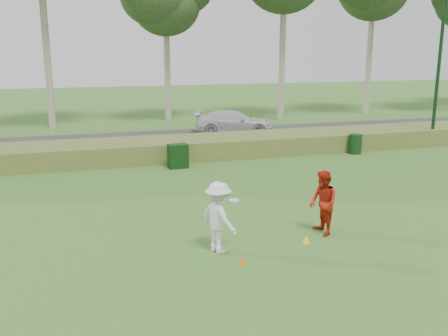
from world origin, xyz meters
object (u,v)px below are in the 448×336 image
object	(u,v)px
player_white	(219,217)
trash_bin	(355,144)
player_red	(323,203)
cone_orange	(243,260)
utility_cabinet	(178,156)
car_right	(234,122)
lamp_post	(441,40)
cone_yellow	(306,239)

from	to	relation	value
player_white	trash_bin	distance (m)	14.19
player_white	player_red	size ratio (longest dim) A/B	1.02
cone_orange	trash_bin	xyz separation A→B (m)	(9.73, 10.89, 0.39)
cone_orange	player_white	bearing A→B (deg)	110.45
player_white	trash_bin	size ratio (longest dim) A/B	1.91
player_red	cone_orange	xyz separation A→B (m)	(-2.83, -1.28, -0.82)
utility_cabinet	car_right	bearing A→B (deg)	52.21
car_right	trash_bin	bearing A→B (deg)	-132.08
player_white	car_right	xyz separation A→B (m)	(6.06, 17.33, -0.19)
lamp_post	utility_cabinet	world-z (taller)	lamp_post
player_red	cone_yellow	world-z (taller)	player_red
cone_orange	utility_cabinet	bearing A→B (deg)	86.86
cone_orange	car_right	distance (m)	19.12
player_white	cone_yellow	distance (m)	2.58
cone_yellow	car_right	distance (m)	17.85
car_right	cone_yellow	bearing A→B (deg)	-172.45
cone_orange	car_right	world-z (taller)	car_right
lamp_post	trash_bin	size ratio (longest dim) A/B	8.29
player_red	car_right	bearing A→B (deg)	171.70
cone_orange	utility_cabinet	xyz separation A→B (m)	(0.57, 10.43, 0.43)
cone_yellow	utility_cabinet	world-z (taller)	utility_cabinet
cone_orange	trash_bin	bearing A→B (deg)	48.21
trash_bin	car_right	world-z (taller)	car_right
cone_yellow	car_right	world-z (taller)	car_right
player_red	cone_yellow	size ratio (longest dim) A/B	8.04
cone_yellow	trash_bin	distance (m)	12.68
lamp_post	player_white	world-z (taller)	lamp_post
utility_cabinet	lamp_post	bearing A→B (deg)	0.41
lamp_post	utility_cabinet	size ratio (longest dim) A/B	7.66
player_red	car_right	xyz separation A→B (m)	(2.89, 16.95, -0.17)
lamp_post	utility_cabinet	xyz separation A→B (m)	(-14.36, -1.20, -5.06)
cone_orange	car_right	size ratio (longest dim) A/B	0.04
cone_yellow	player_white	bearing A→B (deg)	176.76
lamp_post	car_right	distance (m)	12.32
utility_cabinet	car_right	distance (m)	9.35
cone_yellow	lamp_post	bearing A→B (deg)	40.23
trash_bin	car_right	xyz separation A→B (m)	(-4.01, 7.35, 0.26)
player_white	car_right	bearing A→B (deg)	-42.19
utility_cabinet	car_right	size ratio (longest dim) A/B	0.22
trash_bin	player_white	bearing A→B (deg)	-135.27
car_right	player_red	bearing A→B (deg)	-170.40
cone_yellow	trash_bin	size ratio (longest dim) A/B	0.23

